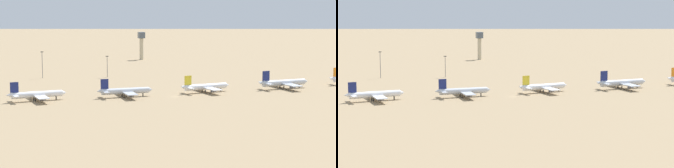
{
  "view_description": "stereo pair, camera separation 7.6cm",
  "coord_description": "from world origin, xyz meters",
  "views": [
    {
      "loc": [
        -118.47,
        -349.5,
        59.04
      ],
      "look_at": [
        -0.62,
        7.66,
        6.0
      ],
      "focal_mm": 72.51,
      "sensor_mm": 36.0,
      "label": 1
    },
    {
      "loc": [
        -118.4,
        -349.52,
        59.04
      ],
      "look_at": [
        -0.62,
        7.66,
        6.0
      ],
      "focal_mm": 72.51,
      "sensor_mm": 36.0,
      "label": 2
    }
  ],
  "objects": [
    {
      "name": "light_pole_mid",
      "position": [
        -57.85,
        100.3,
        10.16
      ],
      "size": [
        1.8,
        0.5,
        17.84
      ],
      "color": "#59595E",
      "rests_on": "ground"
    },
    {
      "name": "light_pole_west",
      "position": [
        -15.81,
        91.69,
        8.4
      ],
      "size": [
        1.8,
        0.5,
        14.42
      ],
      "color": "#59595E",
      "rests_on": "ground"
    },
    {
      "name": "ground",
      "position": [
        0.0,
        0.0,
        0.0
      ],
      "size": [
        4000.0,
        4000.0,
        0.0
      ],
      "primitive_type": "plane",
      "color": "#9E8460"
    },
    {
      "name": "parked_jet_navy_5",
      "position": [
        71.38,
        7.1,
        3.69
      ],
      "size": [
        34.07,
        28.73,
        11.25
      ],
      "rotation": [
        0.0,
        0.0,
        0.08
      ],
      "color": "silver",
      "rests_on": "ground"
    },
    {
      "name": "parked_jet_navy_2",
      "position": [
        -73.73,
        8.51,
        3.51
      ],
      "size": [
        32.46,
        27.41,
        10.71
      ],
      "rotation": [
        0.0,
        0.0,
        0.09
      ],
      "color": "white",
      "rests_on": "ground"
    },
    {
      "name": "parked_jet_yellow_4",
      "position": [
        21.96,
        8.06,
        3.4
      ],
      "size": [
        31.39,
        26.62,
        10.37
      ],
      "rotation": [
        0.0,
        0.0,
        0.13
      ],
      "color": "white",
      "rests_on": "ground"
    },
    {
      "name": "control_tower",
      "position": [
        37.62,
        194.53,
        13.9
      ],
      "size": [
        5.2,
        5.2,
        23.04
      ],
      "color": "#C6B793",
      "rests_on": "ground"
    },
    {
      "name": "parked_jet_navy_3",
      "position": [
        -26.03,
        6.35,
        3.45
      ],
      "size": [
        31.74,
        26.53,
        10.52
      ],
      "rotation": [
        0.0,
        0.0,
        0.0
      ],
      "color": "silver",
      "rests_on": "ground"
    }
  ]
}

